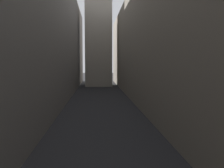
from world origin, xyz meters
The scene contains 3 objects.
ground_plane centered at (0.00, 48.00, 0.00)m, with size 264.00×264.00×0.00m, color #232326.
building_block_left centered at (-10.66, 50.00, 11.22)m, with size 10.33×108.00×22.44m, color slate.
building_block_right centered at (11.37, 50.00, 10.06)m, with size 11.73×108.00×20.12m, color gray.
Camera 1 is at (-0.62, 8.06, 6.72)m, focal length 42.55 mm.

